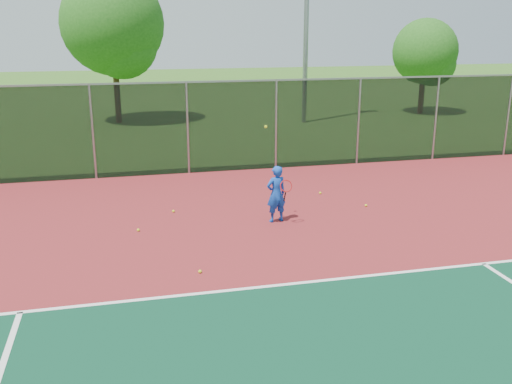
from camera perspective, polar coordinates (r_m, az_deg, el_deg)
ground at (r=9.52m, az=22.03°, el=-14.97°), size 120.00×120.00×0.00m
court_apron at (r=10.98m, az=16.05°, el=-9.99°), size 30.00×20.00×0.02m
fence_back at (r=19.45m, az=2.02°, el=6.85°), size 30.00×0.06×3.03m
tennis_player at (r=14.15m, az=2.04°, el=-0.18°), size 0.59×0.64×2.43m
practice_ball_2 at (r=15.18m, az=-8.26°, el=-1.91°), size 0.07×0.07×0.07m
practice_ball_3 at (r=15.79m, az=10.94°, el=-1.32°), size 0.07×0.07×0.07m
practice_ball_4 at (r=16.76m, az=6.45°, el=-0.09°), size 0.07×0.07×0.07m
practice_ball_5 at (r=11.50m, az=-5.62°, el=-7.91°), size 0.07×0.07×0.07m
practice_ball_6 at (r=13.95m, az=-11.69°, el=-3.74°), size 0.07×0.07×0.07m
tree_back_left at (r=29.66m, az=-13.94°, el=15.59°), size 5.01×5.01×7.36m
tree_back_mid at (r=33.34m, az=16.73°, el=13.04°), size 3.52×3.52×5.17m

